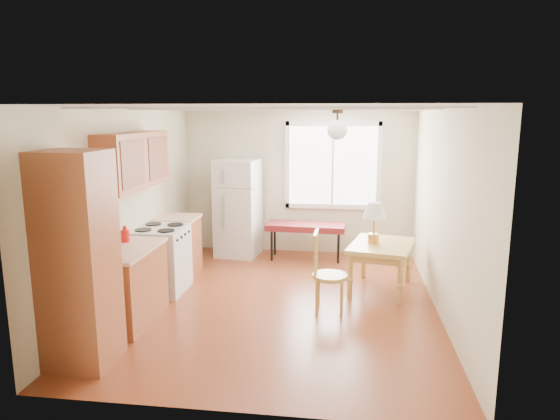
% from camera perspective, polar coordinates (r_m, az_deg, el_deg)
% --- Properties ---
extents(room_shell, '(4.60, 5.60, 2.62)m').
position_cam_1_polar(room_shell, '(6.31, -0.07, 0.19)').
color(room_shell, '#5D2413').
rests_on(room_shell, ground).
extents(kitchen_run, '(0.65, 3.40, 2.20)m').
position_cam_1_polar(kitchen_run, '(6.27, -16.63, -4.19)').
color(kitchen_run, brown).
rests_on(kitchen_run, ground).
extents(window_unit, '(1.64, 0.05, 1.51)m').
position_cam_1_polar(window_unit, '(8.67, 6.04, 5.08)').
color(window_unit, white).
rests_on(window_unit, room_shell).
extents(pendant_light, '(0.26, 0.26, 0.40)m').
position_cam_1_polar(pendant_light, '(6.55, 6.56, 9.20)').
color(pendant_light, '#322316').
rests_on(pendant_light, room_shell).
extents(refrigerator, '(0.76, 0.76, 1.67)m').
position_cam_1_polar(refrigerator, '(8.61, -4.82, 0.24)').
color(refrigerator, silver).
rests_on(refrigerator, ground).
extents(bench, '(1.34, 0.56, 0.61)m').
position_cam_1_polar(bench, '(8.40, 2.96, -2.03)').
color(bench, maroon).
rests_on(bench, ground).
extents(dining_table, '(1.02, 1.22, 0.66)m').
position_cam_1_polar(dining_table, '(7.07, 11.50, -4.58)').
color(dining_table, '#AA8841').
rests_on(dining_table, ground).
extents(chair, '(0.44, 0.44, 1.00)m').
position_cam_1_polar(chair, '(6.23, 4.88, -6.44)').
color(chair, '#AA8841').
rests_on(chair, ground).
extents(table_lamp, '(0.33, 0.33, 0.57)m').
position_cam_1_polar(table_lamp, '(6.97, 10.74, -0.43)').
color(table_lamp, '#B57B3A').
rests_on(table_lamp, dining_table).
extents(coffee_maker, '(0.17, 0.22, 0.34)m').
position_cam_1_polar(coffee_maker, '(5.71, -19.19, -3.93)').
color(coffee_maker, black).
rests_on(coffee_maker, kitchen_run).
extents(kettle, '(0.10, 0.10, 0.20)m').
position_cam_1_polar(kettle, '(6.33, -17.29, -2.77)').
color(kettle, red).
rests_on(kettle, kitchen_run).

